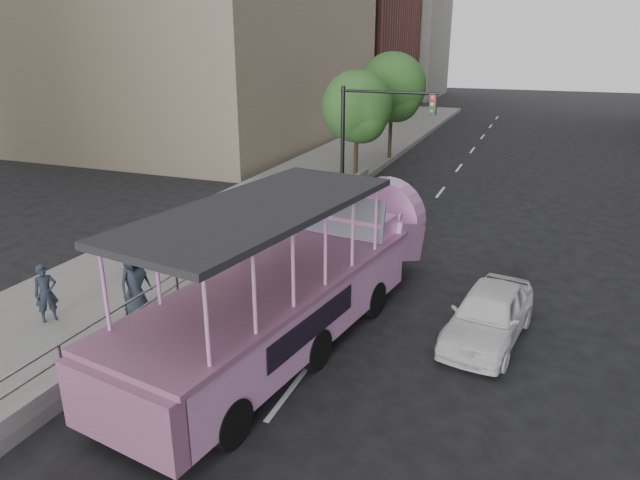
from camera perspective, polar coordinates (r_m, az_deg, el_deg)
ground at (r=14.50m, az=-3.47°, el=-9.94°), size 160.00×160.00×0.00m
sidewalk at (r=25.13m, az=-5.86°, el=3.30°), size 5.50×80.00×0.30m
kerb_wall at (r=17.23m, az=-10.18°, el=-3.49°), size 0.24×30.00×0.36m
guardrail at (r=16.98m, az=-10.31°, el=-1.43°), size 0.07×22.00×0.71m
duck_boat at (r=14.27m, az=-2.03°, el=-4.17°), size 4.42×11.58×3.75m
car at (r=14.80m, az=16.53°, el=-7.11°), size 2.23×4.25×1.38m
pedestrian_near at (r=15.99m, az=-25.73°, el=-4.81°), size 0.62×0.66×1.52m
pedestrian_mid at (r=18.33m, az=-18.10°, el=-0.74°), size 0.94×0.96×1.56m
pedestrian_far at (r=15.44m, az=-18.05°, el=-4.03°), size 0.76×0.99×1.81m
parking_sign at (r=20.50m, az=-2.24°, el=3.76°), size 0.19×0.53×2.44m
traffic_signal at (r=25.21m, az=4.91°, el=11.18°), size 4.20×0.32×5.20m
street_tree_near at (r=28.88m, az=3.84°, el=12.90°), size 3.52×3.52×5.72m
street_tree_far at (r=34.52m, az=7.34°, el=14.68°), size 3.97×3.97×6.45m
midrise_stone_b at (r=78.45m, az=6.01°, el=21.51°), size 16.00×14.00×20.00m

